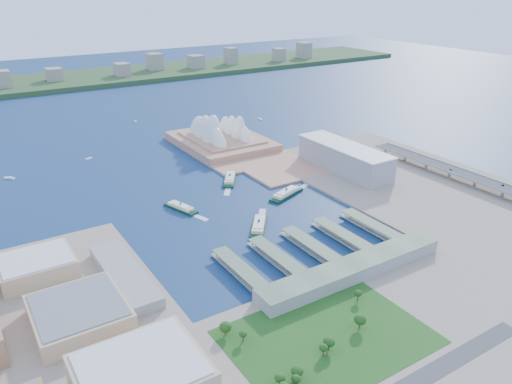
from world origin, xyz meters
TOP-DOWN VIEW (x-y plane):
  - ground at (0.00, 0.00)m, footprint 3000.00×3000.00m
  - west_land at (-250.00, -105.00)m, footprint 220.00×390.00m
  - south_land at (0.00, -210.00)m, footprint 720.00×180.00m
  - east_land at (240.00, -50.00)m, footprint 240.00×500.00m
  - peninsula at (107.50, 260.00)m, footprint 135.00×220.00m
  - far_shore at (0.00, 980.00)m, footprint 2200.00×260.00m
  - opera_house at (105.00, 280.00)m, footprint 134.00×180.00m
  - toaster_building at (195.00, 80.00)m, footprint 45.00×155.00m
  - expressway at (300.00, -60.00)m, footprint 26.00×340.00m
  - west_buildings at (-250.00, -70.00)m, footprint 200.00×280.00m
  - ferry_wharves at (14.00, -75.00)m, footprint 184.00×90.00m
  - terminal_building at (15.00, -135.00)m, footprint 200.00×28.00m
  - park at (-60.00, -190.00)m, footprint 150.00×110.00m
  - far_skyline at (0.00, 960.00)m, footprint 1900.00×140.00m
  - ferry_a at (-56.65, 86.47)m, footprint 26.41×50.03m
  - ferry_b at (39.04, 135.36)m, footprint 42.43×52.71m
  - ferry_c at (-3.67, -4.53)m, footprint 45.34×52.09m
  - ferry_d at (74.17, 51.61)m, footprint 58.46×33.31m
  - boat_a at (-215.22, 306.22)m, footprint 13.82×13.39m
  - boat_b at (-100.04, 328.81)m, footprint 11.32×7.53m
  - boat_c at (249.98, 386.02)m, footprint 4.18×13.67m
  - boat_e at (36.52, 501.83)m, footprint 3.29×9.82m
  - car_b at (304.00, -95.58)m, footprint 1.33×3.83m
  - car_c at (296.00, -23.74)m, footprint 1.93×4.74m

SIDE VIEW (x-z plane):
  - ground at x=0.00m, z-range 0.00..0.00m
  - boat_e at x=36.52m, z-range 0.00..2.40m
  - boat_b at x=-100.04m, z-range 0.00..2.89m
  - boat_a at x=-215.22m, z-range 0.00..2.97m
  - west_land at x=-250.00m, z-range 0.00..3.00m
  - south_land at x=0.00m, z-range 0.00..3.00m
  - east_land at x=240.00m, z-range 0.00..3.00m
  - peninsula at x=107.50m, z-range 0.00..3.00m
  - boat_c at x=249.98m, z-range 0.00..3.06m
  - ferry_a at x=-56.65m, z-range 0.00..9.18m
  - ferry_wharves at x=14.00m, z-range 0.00..9.30m
  - ferry_b at x=39.04m, z-range 0.00..10.31m
  - ferry_c at x=-3.67m, z-range 0.00..10.45m
  - ferry_d at x=74.17m, z-range 0.00..10.77m
  - far_shore at x=0.00m, z-range 0.00..12.00m
  - expressway at x=300.00m, z-range 3.00..14.85m
  - terminal_building at x=15.00m, z-range 3.00..15.00m
  - park at x=-60.00m, z-range 3.00..19.00m
  - car_b at x=304.00m, z-range 14.85..16.11m
  - car_c at x=296.00m, z-range 14.85..16.22m
  - west_buildings at x=-250.00m, z-range 3.00..30.00m
  - toaster_building at x=195.00m, z-range 3.00..38.00m
  - opera_house at x=105.00m, z-range 3.00..61.00m
  - far_skyline at x=0.00m, z-range 12.00..67.00m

